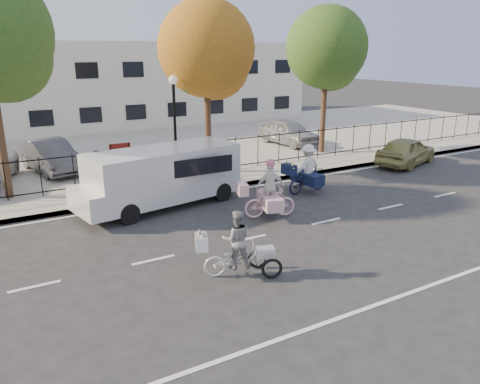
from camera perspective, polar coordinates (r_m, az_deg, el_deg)
ground at (r=14.16m, az=1.05°, el=-5.72°), size 120.00×120.00×0.00m
road_markings at (r=14.16m, az=1.05°, el=-5.71°), size 60.00×9.52×0.01m
curb at (r=18.40m, az=-7.02°, el=-0.19°), size 60.00×0.10×0.15m
sidewalk at (r=19.33m, az=-8.24°, el=0.61°), size 60.00×2.20×0.15m
parking_lot at (r=27.59m, az=-15.17°, el=5.12°), size 60.00×15.60×0.15m
iron_fence at (r=20.12m, az=-9.51°, el=3.63°), size 58.00×0.06×1.50m
building at (r=36.91m, az=-19.69°, el=12.19°), size 34.00×10.00×6.00m
lamppost at (r=19.54m, az=-8.01°, el=9.90°), size 0.36×0.36×4.33m
street_sign at (r=19.09m, az=-14.37°, el=4.20°), size 0.85×0.06×1.80m
zebra_trike at (r=11.73m, az=-0.41°, el=-7.18°), size 2.00×1.34×1.73m
unicorn_bike at (r=15.73m, az=3.56°, el=-0.49°), size 2.07×1.49×2.04m
bull_bike at (r=18.67m, az=8.16°, el=2.25°), size 2.10×1.45×1.94m
white_van at (r=16.97m, az=-9.55°, el=2.07°), size 6.24×2.92×2.11m
gold_sedan at (r=24.45m, az=19.61°, el=4.75°), size 4.41×2.83×1.40m
pedestrian at (r=17.99m, az=-17.03°, el=2.04°), size 0.78×0.76×1.82m
lot_car_c at (r=22.79m, az=-22.10°, el=4.10°), size 2.38×4.60×1.44m
lot_car_d at (r=27.56m, az=5.91°, el=7.30°), size 2.04×4.37×1.45m
tree_mid at (r=20.83m, az=-3.81°, el=16.52°), size 4.14×4.14×7.58m
tree_east at (r=25.41m, az=10.67°, el=16.47°), size 4.18×4.18×7.66m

